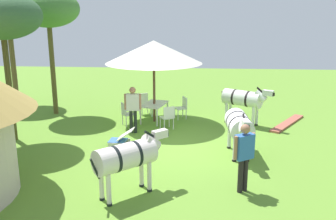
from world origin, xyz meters
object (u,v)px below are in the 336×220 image
object	(u,v)px
shade_umbrella	(154,52)
acacia_tree_left_background	(8,14)
patio_chair_near_hut	(168,116)
guest_beside_umbrella	(133,106)
patio_chair_west_end	(144,102)
standing_watcher	(244,152)
striped_lounge_chair	(121,140)
zebra_by_umbrella	(127,157)
patio_dining_table	(154,106)
acacia_tree_right_background	(48,9)
zebra_nearest_camera	(239,126)
acacia_tree_far_lawn	(2,17)
zebra_toward_hut	(243,99)
patio_chair_near_lawn	(182,106)
patio_chair_east_end	(126,113)

from	to	relation	value
shade_umbrella	acacia_tree_left_background	size ratio (longest dim) A/B	0.75
patio_chair_near_hut	guest_beside_umbrella	distance (m)	1.42
patio_chair_west_end	standing_watcher	bearing A→B (deg)	88.02
striped_lounge_chair	zebra_by_umbrella	bearing A→B (deg)	-162.21
patio_dining_table	acacia_tree_right_background	size ratio (longest dim) A/B	0.29
patio_dining_table	zebra_by_umbrella	distance (m)	6.31
patio_dining_table	zebra_nearest_camera	xyz separation A→B (m)	(-3.48, -3.00, 0.30)
patio_chair_west_end	zebra_by_umbrella	size ratio (longest dim) A/B	0.52
standing_watcher	acacia_tree_far_lawn	size ratio (longest dim) A/B	0.35
patio_dining_table	zebra_by_umbrella	size ratio (longest dim) A/B	0.88
patio_chair_west_end	guest_beside_umbrella	size ratio (longest dim) A/B	0.52
shade_umbrella	patio_chair_west_end	world-z (taller)	shade_umbrella
shade_umbrella	zebra_toward_hut	size ratio (longest dim) A/B	1.99
shade_umbrella	striped_lounge_chair	xyz separation A→B (m)	(-3.06, 0.76, -2.54)
zebra_by_umbrella	guest_beside_umbrella	bearing A→B (deg)	145.18
acacia_tree_left_background	acacia_tree_right_background	bearing A→B (deg)	-121.73
zebra_nearest_camera	zebra_toward_hut	xyz separation A→B (m)	(3.36, -0.52, 0.07)
striped_lounge_chair	zebra_nearest_camera	bearing A→B (deg)	-93.03
patio_dining_table	zebra_toward_hut	size ratio (longest dim) A/B	0.80
patio_chair_near_hut	zebra_by_umbrella	bearing A→B (deg)	-126.89
patio_dining_table	patio_chair_near_lawn	distance (m)	1.22
acacia_tree_left_background	striped_lounge_chair	bearing A→B (deg)	-131.51
zebra_by_umbrella	patio_chair_east_end	bearing A→B (deg)	148.06
zebra_by_umbrella	standing_watcher	bearing A→B (deg)	55.14
guest_beside_umbrella	standing_watcher	world-z (taller)	standing_watcher
patio_chair_near_hut	standing_watcher	size ratio (longest dim) A/B	0.52
patio_chair_near_lawn	standing_watcher	size ratio (longest dim) A/B	0.52
patio_chair_near_hut	patio_chair_west_end	world-z (taller)	same
patio_dining_table	acacia_tree_left_background	distance (m)	8.19
patio_chair_near_hut	acacia_tree_far_lawn	world-z (taller)	acacia_tree_far_lawn
patio_dining_table	acacia_tree_far_lawn	distance (m)	6.33
patio_chair_east_end	standing_watcher	distance (m)	6.53
shade_umbrella	standing_watcher	bearing A→B (deg)	-154.30
acacia_tree_far_lawn	shade_umbrella	bearing A→B (deg)	-60.28
striped_lounge_chair	acacia_tree_right_background	xyz separation A→B (m)	(3.93, 3.68, 4.15)
standing_watcher	zebra_nearest_camera	world-z (taller)	standing_watcher
standing_watcher	zebra_toward_hut	distance (m)	5.82
guest_beside_umbrella	zebra_by_umbrella	xyz separation A→B (m)	(-4.75, -0.67, -0.05)
patio_chair_west_end	zebra_toward_hut	xyz separation A→B (m)	(-1.20, -4.09, 0.50)
patio_chair_west_end	acacia_tree_right_background	size ratio (longest dim) A/B	0.17
patio_chair_west_end	acacia_tree_right_background	bearing A→B (deg)	-25.08
patio_chair_near_lawn	striped_lounge_chair	bearing A→B (deg)	128.27
zebra_nearest_camera	standing_watcher	bearing A→B (deg)	82.94
patio_chair_east_end	standing_watcher	xyz separation A→B (m)	(-5.24, -3.86, 0.52)
patio_chair_near_hut	acacia_tree_right_background	size ratio (longest dim) A/B	0.17
shade_umbrella	patio_dining_table	xyz separation A→B (m)	(-0.00, -0.00, -2.15)
patio_dining_table	shade_umbrella	bearing A→B (deg)	26.57
patio_chair_near_lawn	shade_umbrella	bearing A→B (deg)	90.00
zebra_nearest_camera	striped_lounge_chair	bearing A→B (deg)	-9.93
patio_chair_near_lawn	zebra_toward_hut	bearing A→B (deg)	-128.36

